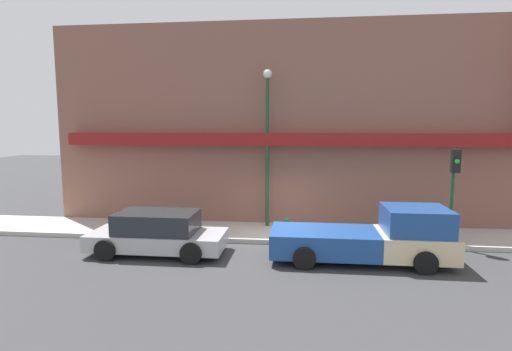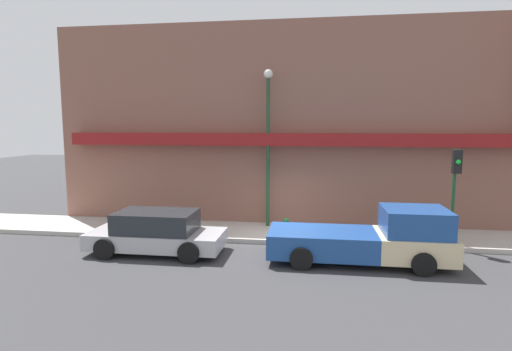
{
  "view_description": "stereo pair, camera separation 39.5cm",
  "coord_description": "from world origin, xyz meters",
  "px_view_note": "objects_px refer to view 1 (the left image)",
  "views": [
    {
      "loc": [
        0.71,
        -13.89,
        4.25
      ],
      "look_at": [
        -1.01,
        1.04,
        2.37
      ],
      "focal_mm": 28.0,
      "sensor_mm": 36.0,
      "label": 1
    },
    {
      "loc": [
        1.1,
        -13.84,
        4.25
      ],
      "look_at": [
        -1.01,
        1.04,
        2.37
      ],
      "focal_mm": 28.0,
      "sensor_mm": 36.0,
      "label": 2
    }
  ],
  "objects_px": {
    "parked_car": "(158,233)",
    "traffic_light": "(454,179)",
    "fire_hydrant": "(286,227)",
    "street_lamp": "(267,131)",
    "pickup_truck": "(373,238)"
  },
  "relations": [
    {
      "from": "parked_car",
      "to": "traffic_light",
      "type": "bearing_deg",
      "value": 11.02
    },
    {
      "from": "fire_hydrant",
      "to": "street_lamp",
      "type": "bearing_deg",
      "value": 120.03
    },
    {
      "from": "street_lamp",
      "to": "traffic_light",
      "type": "bearing_deg",
      "value": -14.81
    },
    {
      "from": "street_lamp",
      "to": "fire_hydrant",
      "type": "bearing_deg",
      "value": -59.97
    },
    {
      "from": "pickup_truck",
      "to": "street_lamp",
      "type": "bearing_deg",
      "value": 135.55
    },
    {
      "from": "pickup_truck",
      "to": "traffic_light",
      "type": "relative_size",
      "value": 1.7
    },
    {
      "from": "parked_car",
      "to": "pickup_truck",
      "type": "bearing_deg",
      "value": 1.1
    },
    {
      "from": "parked_car",
      "to": "fire_hydrant",
      "type": "xyz_separation_m",
      "value": [
        4.22,
        2.0,
        -0.18
      ]
    },
    {
      "from": "parked_car",
      "to": "traffic_light",
      "type": "relative_size",
      "value": 1.37
    },
    {
      "from": "parked_car",
      "to": "fire_hydrant",
      "type": "distance_m",
      "value": 4.67
    },
    {
      "from": "traffic_light",
      "to": "parked_car",
      "type": "bearing_deg",
      "value": -170.07
    },
    {
      "from": "street_lamp",
      "to": "traffic_light",
      "type": "distance_m",
      "value": 6.98
    },
    {
      "from": "pickup_truck",
      "to": "traffic_light",
      "type": "distance_m",
      "value": 3.81
    },
    {
      "from": "pickup_truck",
      "to": "traffic_light",
      "type": "height_order",
      "value": "traffic_light"
    },
    {
      "from": "pickup_truck",
      "to": "street_lamp",
      "type": "xyz_separation_m",
      "value": [
        -3.63,
        3.48,
        3.27
      ]
    }
  ]
}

